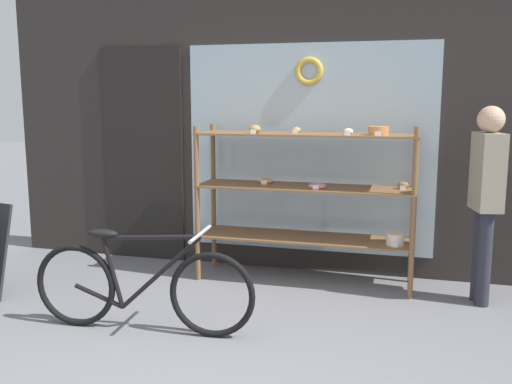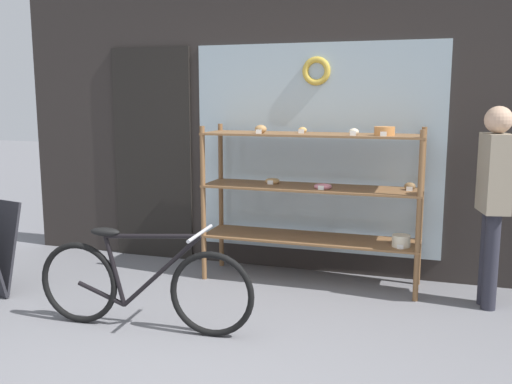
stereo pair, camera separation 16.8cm
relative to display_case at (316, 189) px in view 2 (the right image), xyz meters
The scene contains 4 objects.
storefront_facade 1.07m from the display_case, 129.46° to the left, with size 5.66×0.13×3.67m.
display_case is the anchor object (origin of this frame).
bicycle 1.74m from the display_case, 124.05° to the right, with size 1.60×0.46×0.73m.
pedestrian 1.42m from the display_case, ahead, with size 0.24×0.35×1.56m.
Camera 2 is at (1.27, -2.56, 1.62)m, focal length 40.00 mm.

